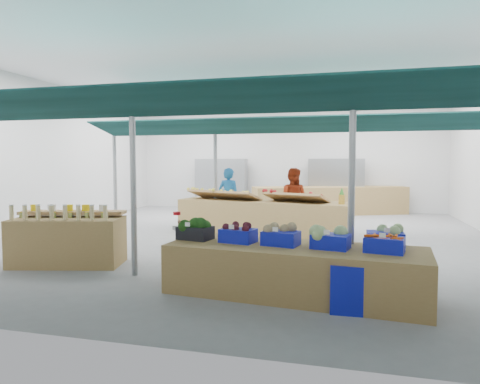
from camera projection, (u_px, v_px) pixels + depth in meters
The scene contains 24 objects.
floor at pixel (247, 237), 10.80m from camera, with size 13.00×13.00×0.00m, color slate.
hall at pixel (259, 135), 12.00m from camera, with size 13.00×13.00×13.00m.
pole_grid at pixel (263, 166), 8.79m from camera, with size 10.00×4.60×3.00m.
awnings at pixel (264, 119), 8.73m from camera, with size 9.50×7.08×0.30m.
back_shelving_left at pixel (221, 184), 17.14m from camera, with size 2.00×0.50×2.00m, color #B23F33.
back_shelving_right at pixel (336, 186), 16.03m from camera, with size 2.00×0.50×2.00m, color #B23F33.
bottle_shelf at pixel (69, 239), 7.90m from camera, with size 2.11×1.55×1.15m.
veg_counter at pixel (294, 270), 6.09m from camera, with size 3.62×1.21×0.70m, color olive.
fruit_counter at pixel (263, 219), 10.71m from camera, with size 4.34×1.03×0.93m, color olive.
far_counter at pixel (330, 200), 15.54m from camera, with size 5.59×1.12×1.01m, color olive.
crate_stack at pixel (351, 288), 5.39m from camera, with size 0.51×0.36×0.62m, color #0F18AC.
vendor_left at pixel (229, 199), 12.04m from camera, with size 0.63×0.42×1.74m, color #1961A5.
vendor_right at pixel (293, 200), 11.60m from camera, with size 0.84×0.66×1.74m, color maroon.
crate_broccoli at pixel (195, 229), 6.59m from camera, with size 0.56×0.45×0.35m.
crate_beets at pixel (238, 233), 6.35m from camera, with size 0.56×0.45×0.29m.
crate_celeriac at pixel (281, 235), 6.12m from camera, with size 0.56×0.45×0.31m.
crate_cabbage at pixel (331, 237), 5.88m from camera, with size 0.56×0.45×0.35m.
crate_carrots at pixel (384, 244), 5.64m from camera, with size 0.56×0.45×0.29m.
sparrow at pixel (182, 224), 6.52m from camera, with size 0.12×0.09×0.11m.
pole_ribbon at pixel (177, 215), 6.62m from camera, with size 0.12×0.12×0.28m.
apple_heap_yellow at pixel (224, 193), 10.99m from camera, with size 2.02×1.27×0.27m.
apple_heap_red at pixel (296, 196), 10.22m from camera, with size 1.65×1.14×0.27m.
pineapple at pixel (342, 196), 9.79m from camera, with size 0.14×0.14×0.39m.
crate_extra at pixel (385, 236), 6.06m from camera, with size 0.50×0.40×0.32m.
Camera 1 is at (2.46, -10.41, 1.89)m, focal length 32.00 mm.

